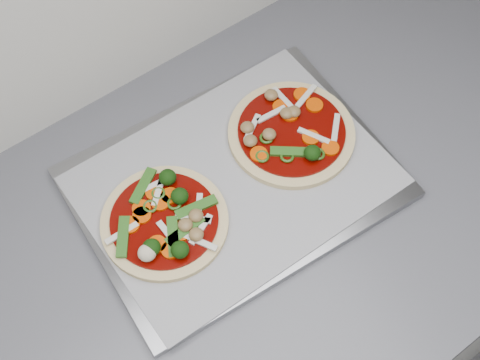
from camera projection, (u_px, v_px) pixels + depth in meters
base_cabinet at (237, 335)px, 1.31m from camera, size 3.60×0.60×0.86m
countertop at (236, 235)px, 0.92m from camera, size 3.60×0.60×0.04m
baking_tray at (234, 183)px, 0.93m from camera, size 0.44×0.34×0.01m
parchment at (234, 180)px, 0.92m from camera, size 0.41×0.30×0.00m
pizza_left at (165, 221)px, 0.88m from camera, size 0.21×0.21×0.03m
pizza_right at (291, 132)px, 0.95m from camera, size 0.20×0.20×0.03m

